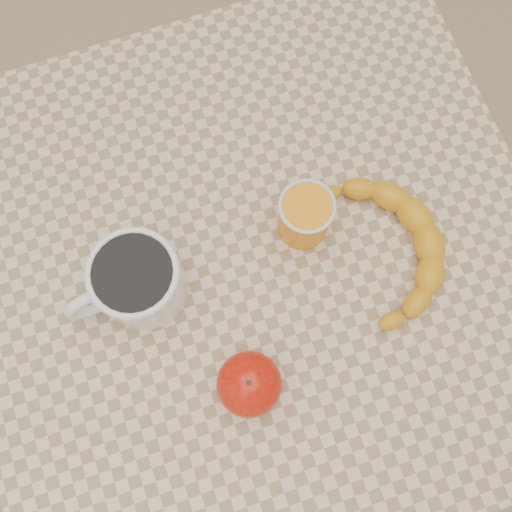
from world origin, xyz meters
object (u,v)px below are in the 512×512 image
object	(u,v)px
coffee_mug	(136,281)
orange_juice_glass	(305,216)
table	(256,274)
banana	(388,248)
apple	(249,384)

from	to	relation	value
coffee_mug	orange_juice_glass	xyz separation A→B (m)	(0.23, 0.01, -0.01)
table	banana	distance (m)	0.21
apple	coffee_mug	bearing A→B (deg)	119.19
banana	apple	bearing A→B (deg)	-149.12
table	apple	xyz separation A→B (m)	(-0.06, -0.16, 0.12)
orange_juice_glass	apple	distance (m)	0.23
coffee_mug	banana	size ratio (longest dim) A/B	0.60
orange_juice_glass	apple	size ratio (longest dim) A/B	1.02
coffee_mug	banana	bearing A→B (deg)	-10.23
table	apple	distance (m)	0.21
apple	banana	xyz separation A→B (m)	(0.24, 0.11, -0.02)
coffee_mug	banana	world-z (taller)	coffee_mug
orange_juice_glass	banana	size ratio (longest dim) A/B	0.31
orange_juice_glass	apple	xyz separation A→B (m)	(-0.14, -0.18, -0.01)
apple	banana	bearing A→B (deg)	24.62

